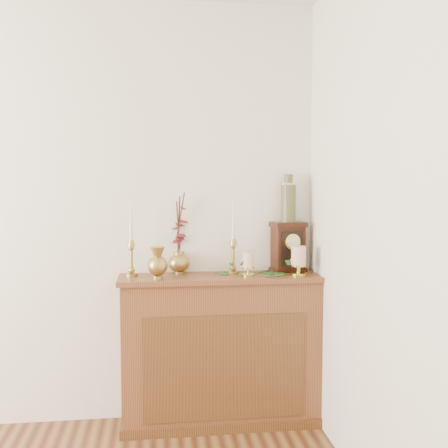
{
  "coord_description": "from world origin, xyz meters",
  "views": [
    {
      "loc": [
        1.02,
        -1.04,
        1.49
      ],
      "look_at": [
        1.41,
        2.05,
        1.25
      ],
      "focal_mm": 42.0,
      "sensor_mm": 36.0,
      "label": 1
    }
  ],
  "objects": [
    {
      "name": "ivy_garland",
      "position": [
        1.63,
        2.13,
        0.94
      ],
      "size": [
        0.52,
        0.24,
        0.09
      ],
      "rotation": [
        0.0,
        0.0,
        -0.23
      ],
      "color": "#316125",
      "rests_on": "console_shelf"
    },
    {
      "name": "ceramic_vase",
      "position": [
        1.84,
        2.2,
        1.38
      ],
      "size": [
        0.09,
        0.09,
        0.3
      ],
      "rotation": [
        0.0,
        0.0,
        0.18
      ],
      "color": "#193328",
      "rests_on": "mantel_clock"
    },
    {
      "name": "bud_vase",
      "position": [
        1.02,
        2.01,
        1.02
      ],
      "size": [
        0.12,
        0.12,
        0.19
      ],
      "rotation": [
        0.0,
        0.0,
        0.17
      ],
      "color": "tan",
      "rests_on": "console_shelf"
    },
    {
      "name": "pillar_candle_left",
      "position": [
        1.56,
        2.05,
        1.01
      ],
      "size": [
        0.08,
        0.08,
        0.15
      ],
      "rotation": [
        0.0,
        0.0,
        0.3
      ],
      "color": "gold",
      "rests_on": "console_shelf"
    },
    {
      "name": "pillar_candle_right",
      "position": [
        1.86,
        2.03,
        1.03
      ],
      "size": [
        0.1,
        0.1,
        0.19
      ],
      "rotation": [
        0.0,
        0.0,
        -0.2
      ],
      "color": "gold",
      "rests_on": "console_shelf"
    },
    {
      "name": "ginger_jar",
      "position": [
        1.15,
        2.25,
        1.16
      ],
      "size": [
        0.21,
        0.22,
        0.5
      ],
      "rotation": [
        0.0,
        0.0,
        0.09
      ],
      "color": "tan",
      "rests_on": "console_shelf"
    },
    {
      "name": "candlestick_center",
      "position": [
        1.48,
        2.14,
        1.08
      ],
      "size": [
        0.07,
        0.07,
        0.45
      ],
      "rotation": [
        0.0,
        0.0,
        -0.37
      ],
      "color": "tan",
      "rests_on": "console_shelf"
    },
    {
      "name": "console_shelf",
      "position": [
        1.4,
        2.1,
        0.44
      ],
      "size": [
        1.24,
        0.34,
        0.93
      ],
      "color": "brown",
      "rests_on": "ground"
    },
    {
      "name": "candlestick_left",
      "position": [
        0.86,
        2.13,
        1.08
      ],
      "size": [
        0.07,
        0.07,
        0.45
      ],
      "rotation": [
        0.0,
        0.0,
        -0.42
      ],
      "color": "tan",
      "rests_on": "console_shelf"
    },
    {
      "name": "mantel_clock",
      "position": [
        1.84,
        2.2,
        1.08
      ],
      "size": [
        0.23,
        0.18,
        0.32
      ],
      "rotation": [
        0.0,
        0.0,
        0.18
      ],
      "color": "#34140A",
      "rests_on": "console_shelf"
    }
  ]
}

